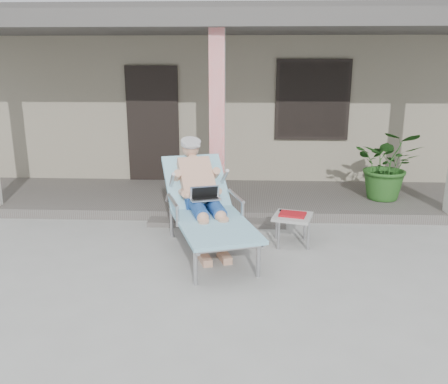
{
  "coord_description": "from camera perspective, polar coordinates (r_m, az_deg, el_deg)",
  "views": [
    {
      "loc": [
        0.42,
        -4.7,
        2.31
      ],
      "look_at": [
        0.17,
        0.6,
        0.85
      ],
      "focal_mm": 38.0,
      "sensor_mm": 36.0,
      "label": 1
    }
  ],
  "objects": [
    {
      "name": "ground",
      "position": [
        5.26,
        -2.19,
        -10.71
      ],
      "size": [
        60.0,
        60.0,
        0.0
      ],
      "primitive_type": "plane",
      "color": "#9E9E99",
      "rests_on": "ground"
    },
    {
      "name": "house",
      "position": [
        11.22,
        0.57,
        12.1
      ],
      "size": [
        10.4,
        5.4,
        3.3
      ],
      "color": "gray",
      "rests_on": "ground"
    },
    {
      "name": "porch_deck",
      "position": [
        8.03,
        -0.4,
        -0.77
      ],
      "size": [
        10.0,
        2.0,
        0.15
      ],
      "primitive_type": "cube",
      "color": "#605B56",
      "rests_on": "ground"
    },
    {
      "name": "porch_overhang",
      "position": [
        7.67,
        -0.46,
        18.96
      ],
      "size": [
        10.0,
        2.3,
        2.85
      ],
      "color": "silver",
      "rests_on": "porch_deck"
    },
    {
      "name": "porch_step",
      "position": [
        6.95,
        -0.91,
        -3.71
      ],
      "size": [
        2.0,
        0.3,
        0.07
      ],
      "primitive_type": "cube",
      "color": "#605B56",
      "rests_on": "ground"
    },
    {
      "name": "lounger",
      "position": [
        5.95,
        -2.45,
        1.32
      ],
      "size": [
        1.43,
        2.23,
        1.41
      ],
      "rotation": [
        0.0,
        0.0,
        0.32
      ],
      "color": "#B7B7BC",
      "rests_on": "ground"
    },
    {
      "name": "side_table",
      "position": [
        6.21,
        8.24,
        -3.12
      ],
      "size": [
        0.58,
        0.58,
        0.42
      ],
      "rotation": [
        0.0,
        0.0,
        -0.27
      ],
      "color": "#A9A9A4",
      "rests_on": "ground"
    },
    {
      "name": "potted_palm",
      "position": [
        8.05,
        19.13,
        3.11
      ],
      "size": [
        1.23,
        1.13,
        1.13
      ],
      "primitive_type": "imported",
      "rotation": [
        0.0,
        0.0,
        -0.28
      ],
      "color": "#26591E",
      "rests_on": "porch_deck"
    }
  ]
}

